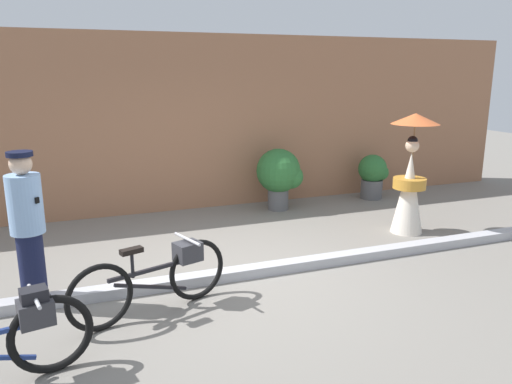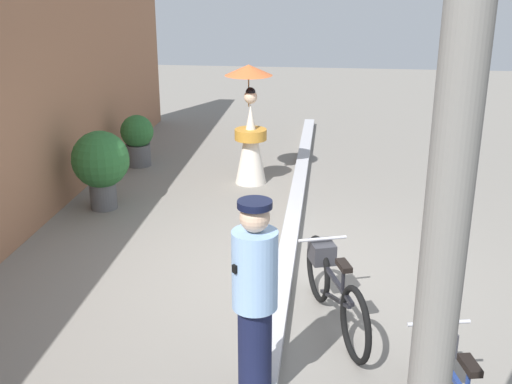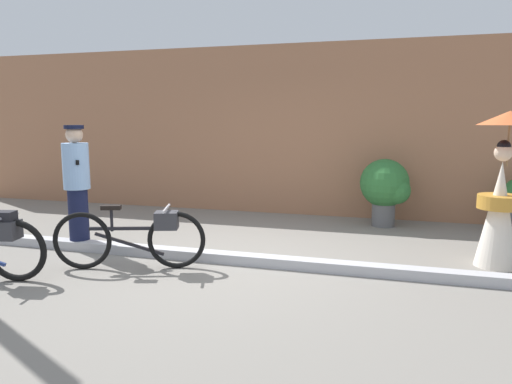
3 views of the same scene
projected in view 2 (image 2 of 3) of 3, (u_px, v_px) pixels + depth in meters
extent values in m
plane|color=gray|center=(284.00, 274.00, 7.04)|extent=(30.00, 30.00, 0.00)
cube|color=#B2B2B7|center=(284.00, 269.00, 7.02)|extent=(14.00, 0.20, 0.12)
torus|color=black|center=(430.00, 357.00, 4.98)|extent=(0.67, 0.21, 0.67)
cube|color=navy|center=(456.00, 380.00, 4.48)|extent=(0.80, 0.21, 0.04)
cylinder|color=navy|center=(468.00, 383.00, 4.28)|extent=(0.03, 0.03, 0.27)
cube|color=black|center=(470.00, 365.00, 4.24)|extent=(0.23, 0.14, 0.05)
cylinder|color=silver|center=(439.00, 323.00, 4.77)|extent=(0.13, 0.48, 0.03)
cube|color=#333338|center=(437.00, 339.00, 4.81)|extent=(0.30, 0.27, 0.20)
cube|color=black|center=(439.00, 324.00, 4.77)|extent=(0.23, 0.20, 0.14)
torus|color=black|center=(318.00, 269.00, 6.42)|extent=(0.66, 0.27, 0.67)
torus|color=black|center=(355.00, 325.00, 5.42)|extent=(0.66, 0.27, 0.67)
cube|color=black|center=(336.00, 281.00, 5.87)|extent=(0.87, 0.32, 0.04)
cube|color=black|center=(335.00, 299.00, 5.94)|extent=(0.76, 0.28, 0.28)
cylinder|color=black|center=(343.00, 280.00, 5.66)|extent=(0.03, 0.03, 0.28)
cube|color=black|center=(344.00, 266.00, 5.61)|extent=(0.24, 0.15, 0.05)
cylinder|color=silver|center=(323.00, 239.00, 6.20)|extent=(0.18, 0.46, 0.03)
cube|color=#333338|center=(322.00, 252.00, 6.24)|extent=(0.32, 0.29, 0.20)
cylinder|color=#141938|center=(255.00, 353.00, 4.91)|extent=(0.26, 0.26, 0.81)
cylinder|color=#8CB2E0|center=(255.00, 270.00, 4.67)|extent=(0.34, 0.34, 0.61)
sphere|color=#D8B293|center=(255.00, 217.00, 4.53)|extent=(0.22, 0.22, 0.22)
cylinder|color=black|center=(255.00, 204.00, 4.50)|extent=(0.25, 0.25, 0.05)
cube|color=black|center=(255.00, 262.00, 4.65)|extent=(0.29, 0.30, 0.06)
cone|color=silver|center=(251.00, 144.00, 9.80)|extent=(0.48, 0.48, 1.24)
cylinder|color=#C1842D|center=(251.00, 134.00, 9.75)|extent=(0.49, 0.49, 0.16)
sphere|color=beige|center=(251.00, 97.00, 9.56)|extent=(0.20, 0.20, 0.20)
sphere|color=black|center=(251.00, 92.00, 9.53)|extent=(0.15, 0.15, 0.15)
cylinder|color=olive|center=(249.00, 88.00, 9.57)|extent=(0.02, 0.02, 0.55)
cone|color=orange|center=(249.00, 70.00, 9.47)|extent=(0.71, 0.71, 0.16)
cylinder|color=#59595B|center=(138.00, 155.00, 10.80)|extent=(0.41, 0.41, 0.37)
sphere|color=#2D6B33|center=(137.00, 131.00, 10.67)|extent=(0.55, 0.55, 0.55)
sphere|color=#2D6B33|center=(144.00, 134.00, 10.81)|extent=(0.30, 0.30, 0.30)
cylinder|color=#59595B|center=(103.00, 195.00, 8.89)|extent=(0.37, 0.37, 0.39)
sphere|color=#2D6B33|center=(100.00, 159.00, 8.72)|extent=(0.78, 0.78, 0.78)
sphere|color=#2D6B33|center=(114.00, 162.00, 8.92)|extent=(0.43, 0.43, 0.43)
cylinder|color=slate|center=(450.00, 192.00, 2.43)|extent=(0.18, 0.18, 4.80)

